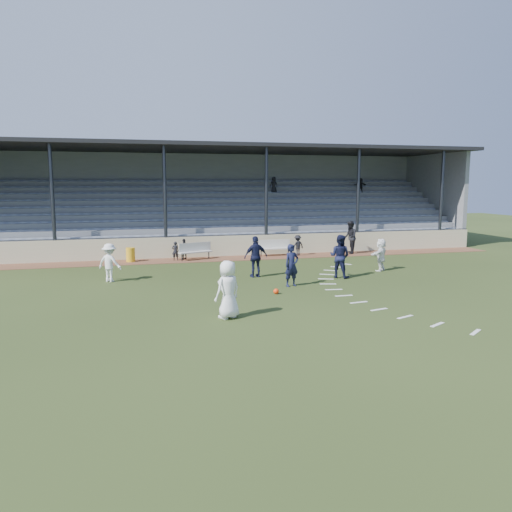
{
  "coord_description": "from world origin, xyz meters",
  "views": [
    {
      "loc": [
        -5.12,
        -17.31,
        4.29
      ],
      "look_at": [
        0.0,
        2.5,
        1.3
      ],
      "focal_mm": 35.0,
      "sensor_mm": 36.0,
      "label": 1
    }
  ],
  "objects_px": {
    "player_white_lead": "(228,290)",
    "official": "(350,237)",
    "bench_left": "(195,249)",
    "trash_bin": "(131,255)",
    "bench_right": "(274,246)",
    "football": "(276,291)",
    "player_navy_lead": "(292,265)"
  },
  "relations": [
    {
      "from": "football",
      "to": "player_navy_lead",
      "type": "distance_m",
      "value": 1.83
    },
    {
      "from": "trash_bin",
      "to": "player_navy_lead",
      "type": "bearing_deg",
      "value": -52.31
    },
    {
      "from": "football",
      "to": "trash_bin",
      "type": "bearing_deg",
      "value": 119.33
    },
    {
      "from": "trash_bin",
      "to": "player_white_lead",
      "type": "xyz_separation_m",
      "value": [
        2.93,
        -12.65,
        0.53
      ]
    },
    {
      "from": "player_white_lead",
      "to": "official",
      "type": "bearing_deg",
      "value": -157.65
    },
    {
      "from": "bench_left",
      "to": "trash_bin",
      "type": "relative_size",
      "value": 2.61
    },
    {
      "from": "trash_bin",
      "to": "player_white_lead",
      "type": "bearing_deg",
      "value": -76.96
    },
    {
      "from": "player_white_lead",
      "to": "football",
      "type": "bearing_deg",
      "value": -158.92
    },
    {
      "from": "trash_bin",
      "to": "player_navy_lead",
      "type": "height_order",
      "value": "player_navy_lead"
    },
    {
      "from": "player_white_lead",
      "to": "official",
      "type": "relative_size",
      "value": 0.93
    },
    {
      "from": "football",
      "to": "player_navy_lead",
      "type": "xyz_separation_m",
      "value": [
        1.06,
        1.27,
        0.78
      ]
    },
    {
      "from": "bench_left",
      "to": "bench_right",
      "type": "height_order",
      "value": "same"
    },
    {
      "from": "bench_right",
      "to": "trash_bin",
      "type": "height_order",
      "value": "bench_right"
    },
    {
      "from": "bench_right",
      "to": "trash_bin",
      "type": "xyz_separation_m",
      "value": [
        -8.31,
        -0.27,
        -0.18
      ]
    },
    {
      "from": "trash_bin",
      "to": "official",
      "type": "relative_size",
      "value": 0.39
    },
    {
      "from": "football",
      "to": "player_white_lead",
      "type": "height_order",
      "value": "player_white_lead"
    },
    {
      "from": "football",
      "to": "player_white_lead",
      "type": "distance_m",
      "value": 3.98
    },
    {
      "from": "bench_right",
      "to": "bench_left",
      "type": "bearing_deg",
      "value": -177.45
    },
    {
      "from": "bench_left",
      "to": "bench_right",
      "type": "bearing_deg",
      "value": -16.2
    },
    {
      "from": "player_white_lead",
      "to": "official",
      "type": "distance_m",
      "value": 16.11
    },
    {
      "from": "bench_left",
      "to": "trash_bin",
      "type": "bearing_deg",
      "value": 158.73
    },
    {
      "from": "bench_right",
      "to": "official",
      "type": "height_order",
      "value": "official"
    },
    {
      "from": "player_navy_lead",
      "to": "official",
      "type": "height_order",
      "value": "official"
    },
    {
      "from": "player_navy_lead",
      "to": "football",
      "type": "bearing_deg",
      "value": -143.65
    },
    {
      "from": "football",
      "to": "official",
      "type": "height_order",
      "value": "official"
    },
    {
      "from": "player_white_lead",
      "to": "player_navy_lead",
      "type": "distance_m",
      "value": 5.54
    },
    {
      "from": "bench_right",
      "to": "player_white_lead",
      "type": "relative_size",
      "value": 1.07
    },
    {
      "from": "bench_left",
      "to": "player_navy_lead",
      "type": "xyz_separation_m",
      "value": [
        2.94,
        -8.33,
        0.31
      ]
    },
    {
      "from": "player_white_lead",
      "to": "official",
      "type": "height_order",
      "value": "official"
    },
    {
      "from": "bench_left",
      "to": "trash_bin",
      "type": "distance_m",
      "value": 3.56
    },
    {
      "from": "bench_left",
      "to": "official",
      "type": "xyz_separation_m",
      "value": [
        9.47,
        -0.03,
        0.44
      ]
    },
    {
      "from": "bench_left",
      "to": "football",
      "type": "distance_m",
      "value": 9.8
    }
  ]
}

